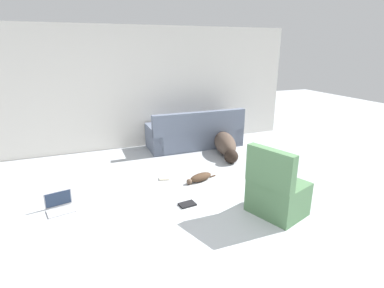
{
  "coord_description": "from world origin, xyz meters",
  "views": [
    {
      "loc": [
        -1.24,
        -2.55,
        2.11
      ],
      "look_at": [
        0.44,
        1.79,
        0.6
      ],
      "focal_mm": 28.0,
      "sensor_mm": 36.0,
      "label": 1
    }
  ],
  "objects_px": {
    "cat": "(200,177)",
    "laptop_open": "(59,204)",
    "side_chair": "(276,192)",
    "couch": "(195,135)",
    "book_cream": "(164,178)",
    "dog": "(225,144)",
    "book_black": "(187,204)"
  },
  "relations": [
    {
      "from": "cat",
      "to": "laptop_open",
      "type": "distance_m",
      "value": 2.13
    },
    {
      "from": "laptop_open",
      "to": "side_chair",
      "type": "distance_m",
      "value": 2.91
    },
    {
      "from": "couch",
      "to": "book_cream",
      "type": "xyz_separation_m",
      "value": [
        -1.12,
        -1.42,
        -0.26
      ]
    },
    {
      "from": "couch",
      "to": "laptop_open",
      "type": "xyz_separation_m",
      "value": [
        -2.73,
        -1.84,
        -0.19
      ]
    },
    {
      "from": "dog",
      "to": "side_chair",
      "type": "distance_m",
      "value": 2.39
    },
    {
      "from": "laptop_open",
      "to": "couch",
      "type": "bearing_deg",
      "value": 21.99
    },
    {
      "from": "book_cream",
      "to": "dog",
      "type": "bearing_deg",
      "value": 26.5
    },
    {
      "from": "laptop_open",
      "to": "book_black",
      "type": "xyz_separation_m",
      "value": [
        1.66,
        -0.53,
        -0.07
      ]
    },
    {
      "from": "couch",
      "to": "laptop_open",
      "type": "height_order",
      "value": "couch"
    },
    {
      "from": "laptop_open",
      "to": "book_cream",
      "type": "distance_m",
      "value": 1.66
    },
    {
      "from": "book_black",
      "to": "cat",
      "type": "bearing_deg",
      "value": 54.82
    },
    {
      "from": "laptop_open",
      "to": "book_cream",
      "type": "bearing_deg",
      "value": 2.62
    },
    {
      "from": "cat",
      "to": "book_cream",
      "type": "bearing_deg",
      "value": -43.44
    },
    {
      "from": "cat",
      "to": "laptop_open",
      "type": "bearing_deg",
      "value": -11.71
    },
    {
      "from": "book_cream",
      "to": "side_chair",
      "type": "height_order",
      "value": "side_chair"
    },
    {
      "from": "couch",
      "to": "dog",
      "type": "height_order",
      "value": "couch"
    },
    {
      "from": "dog",
      "to": "laptop_open",
      "type": "relative_size",
      "value": 3.76
    },
    {
      "from": "couch",
      "to": "laptop_open",
      "type": "relative_size",
      "value": 5.09
    },
    {
      "from": "book_cream",
      "to": "cat",
      "type": "bearing_deg",
      "value": -28.03
    },
    {
      "from": "laptop_open",
      "to": "book_cream",
      "type": "xyz_separation_m",
      "value": [
        1.6,
        0.42,
        -0.07
      ]
    },
    {
      "from": "dog",
      "to": "cat",
      "type": "xyz_separation_m",
      "value": [
        -1.01,
        -1.05,
        -0.13
      ]
    },
    {
      "from": "book_cream",
      "to": "book_black",
      "type": "height_order",
      "value": "same"
    },
    {
      "from": "couch",
      "to": "side_chair",
      "type": "height_order",
      "value": "side_chair"
    },
    {
      "from": "cat",
      "to": "side_chair",
      "type": "relative_size",
      "value": 0.62
    },
    {
      "from": "dog",
      "to": "cat",
      "type": "relative_size",
      "value": 2.57
    },
    {
      "from": "dog",
      "to": "cat",
      "type": "bearing_deg",
      "value": -28.21
    },
    {
      "from": "couch",
      "to": "side_chair",
      "type": "relative_size",
      "value": 2.17
    },
    {
      "from": "dog",
      "to": "book_black",
      "type": "distance_m",
      "value": 2.27
    },
    {
      "from": "laptop_open",
      "to": "cat",
      "type": "bearing_deg",
      "value": -8.33
    },
    {
      "from": "cat",
      "to": "dog",
      "type": "bearing_deg",
      "value": -149.28
    },
    {
      "from": "couch",
      "to": "book_black",
      "type": "height_order",
      "value": "couch"
    },
    {
      "from": "book_black",
      "to": "side_chair",
      "type": "bearing_deg",
      "value": -31.87
    }
  ]
}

